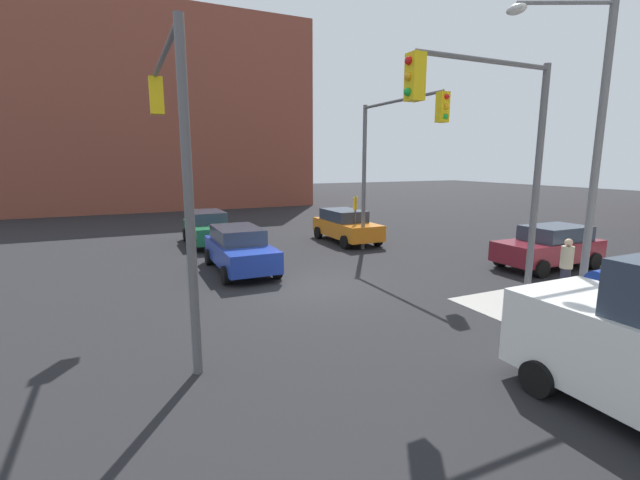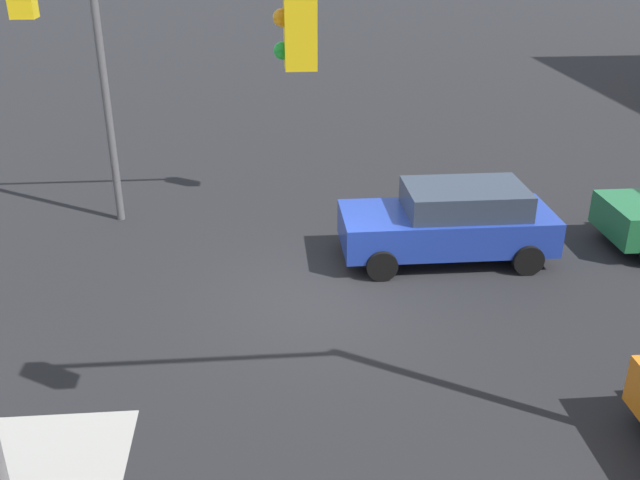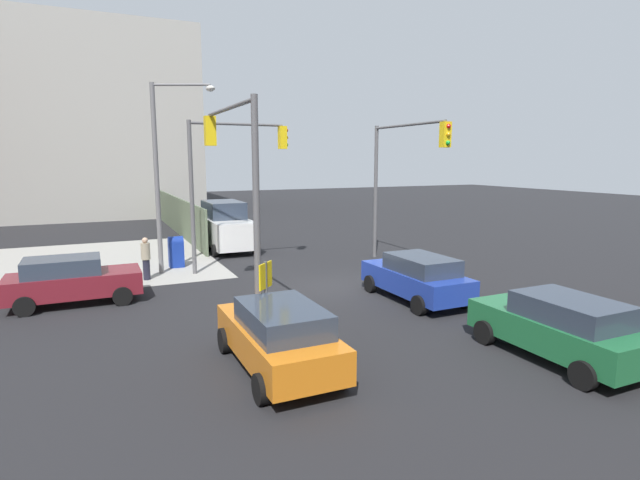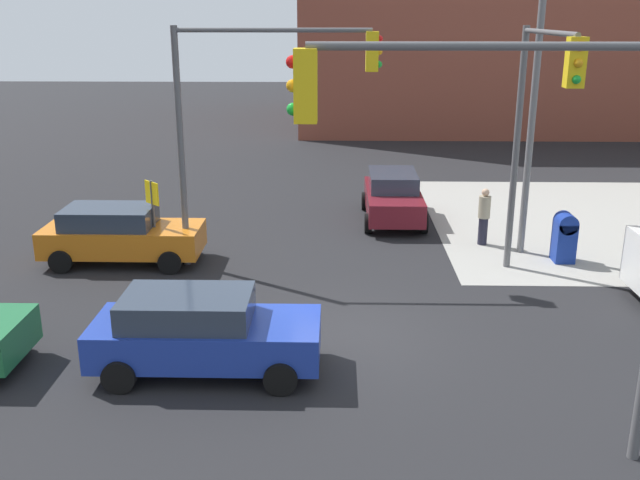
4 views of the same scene
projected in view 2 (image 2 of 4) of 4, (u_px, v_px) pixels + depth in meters
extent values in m
plane|color=black|center=(321.00, 303.00, 13.62)|extent=(120.00, 120.00, 0.00)
cube|color=yellow|center=(300.00, 17.00, 7.05)|extent=(0.32, 0.36, 1.00)
sphere|color=orange|center=(282.00, 18.00, 7.04)|extent=(0.18, 0.18, 0.18)
sphere|color=green|center=(282.00, 51.00, 7.17)|extent=(0.18, 0.18, 0.18)
cylinder|color=#59595B|center=(105.00, 86.00, 15.99)|extent=(0.18, 0.18, 6.50)
sphere|color=green|center=(26.00, 4.00, 10.77)|extent=(0.18, 0.18, 0.18)
cube|color=#1E389E|center=(446.00, 228.00, 15.13)|extent=(4.45, 1.80, 0.75)
cube|color=#2D3847|center=(465.00, 199.00, 14.89)|extent=(2.49, 1.58, 0.55)
cylinder|color=black|center=(382.00, 265.00, 14.36)|extent=(0.64, 0.22, 0.64)
cylinder|color=black|center=(369.00, 229.00, 15.99)|extent=(0.64, 0.22, 0.64)
cylinder|color=black|center=(528.00, 260.00, 14.59)|extent=(0.64, 0.22, 0.64)
cylinder|color=black|center=(500.00, 225.00, 16.22)|extent=(0.64, 0.22, 0.64)
cylinder|color=black|center=(617.00, 219.00, 16.52)|extent=(0.64, 0.22, 0.64)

